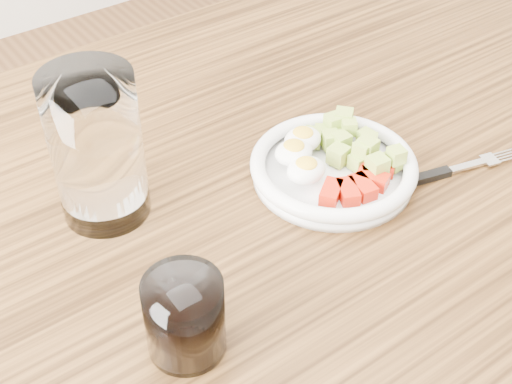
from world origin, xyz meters
TOP-DOWN VIEW (x-y plane):
  - dining_table at (0.00, 0.00)m, footprint 1.50×0.90m
  - bowl at (0.10, 0.01)m, footprint 0.19×0.19m
  - fork at (0.19, -0.06)m, footprint 0.18×0.06m
  - water_glass at (-0.14, 0.11)m, footprint 0.09×0.09m
  - coffee_glass at (-0.16, -0.10)m, footprint 0.07×0.07m

SIDE VIEW (x-z plane):
  - dining_table at x=0.00m, z-range 0.28..1.05m
  - fork at x=0.19m, z-range 0.77..0.78m
  - bowl at x=0.10m, z-range 0.76..0.81m
  - coffee_glass at x=-0.16m, z-range 0.77..0.85m
  - water_glass at x=-0.14m, z-range 0.77..0.94m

